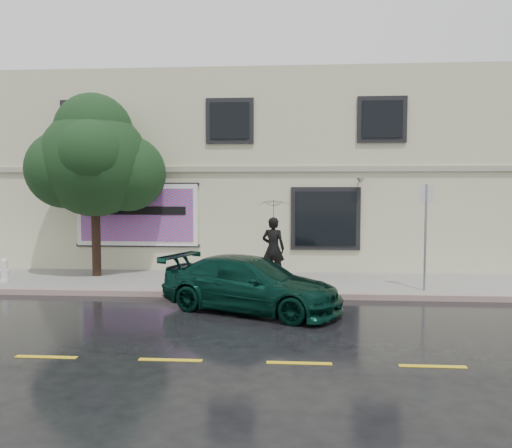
# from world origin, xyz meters

# --- Properties ---
(ground) EXTENTS (90.00, 90.00, 0.00)m
(ground) POSITION_xyz_m (0.00, 0.00, 0.00)
(ground) COLOR black
(ground) RESTS_ON ground
(sidewalk) EXTENTS (20.00, 3.50, 0.15)m
(sidewalk) POSITION_xyz_m (0.00, 3.25, 0.07)
(sidewalk) COLOR gray
(sidewalk) RESTS_ON ground
(curb) EXTENTS (20.00, 0.18, 0.16)m
(curb) POSITION_xyz_m (0.00, 1.50, 0.07)
(curb) COLOR gray
(curb) RESTS_ON ground
(road_marking) EXTENTS (19.00, 0.12, 0.01)m
(road_marking) POSITION_xyz_m (0.00, -3.50, 0.01)
(road_marking) COLOR gold
(road_marking) RESTS_ON ground
(building) EXTENTS (20.00, 8.12, 7.00)m
(building) POSITION_xyz_m (0.00, 9.00, 3.50)
(building) COLOR beige
(building) RESTS_ON ground
(billboard) EXTENTS (4.30, 0.16, 2.20)m
(billboard) POSITION_xyz_m (-3.20, 4.92, 2.05)
(billboard) COLOR white
(billboard) RESTS_ON ground
(car) EXTENTS (4.88, 3.56, 1.30)m
(car) POSITION_xyz_m (1.10, 0.09, 0.65)
(car) COLOR black
(car) RESTS_ON ground
(pedestrian) EXTENTS (0.79, 0.61, 1.93)m
(pedestrian) POSITION_xyz_m (1.51, 3.46, 1.12)
(pedestrian) COLOR black
(pedestrian) RESTS_ON sidewalk
(umbrella) EXTENTS (1.21, 1.21, 0.79)m
(umbrella) POSITION_xyz_m (1.51, 3.46, 2.47)
(umbrella) COLOR black
(umbrella) RESTS_ON pedestrian
(street_tree) EXTENTS (3.41, 3.41, 5.31)m
(street_tree) POSITION_xyz_m (-4.17, 3.75, 3.75)
(street_tree) COLOR #332216
(street_tree) RESTS_ON sidewalk
(fire_hydrant) EXTENTS (0.29, 0.27, 0.71)m
(fire_hydrant) POSITION_xyz_m (-6.52, 2.53, 0.50)
(fire_hydrant) COLOR silver
(fire_hydrant) RESTS_ON sidewalk
(sign_pole) EXTENTS (0.35, 0.10, 2.92)m
(sign_pole) POSITION_xyz_m (5.72, 2.11, 1.88)
(sign_pole) COLOR gray
(sign_pole) RESTS_ON sidewalk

